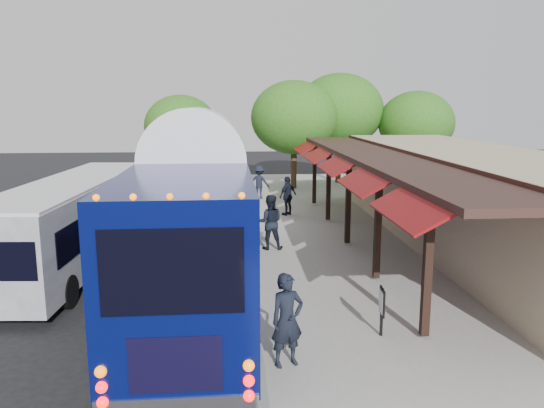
# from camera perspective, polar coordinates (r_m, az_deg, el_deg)

# --- Properties ---
(ground) EXTENTS (90.00, 90.00, 0.00)m
(ground) POSITION_cam_1_polar(r_m,az_deg,el_deg) (15.72, -2.50, -8.97)
(ground) COLOR black
(ground) RESTS_ON ground
(sidewalk) EXTENTS (10.00, 40.00, 0.15)m
(sidewalk) POSITION_cam_1_polar(r_m,az_deg,el_deg) (20.25, 11.45, -4.43)
(sidewalk) COLOR #9E9B93
(sidewalk) RESTS_ON ground
(curb) EXTENTS (0.20, 40.00, 0.16)m
(curb) POSITION_cam_1_polar(r_m,az_deg,el_deg) (19.51, -2.74, -4.80)
(curb) COLOR gray
(curb) RESTS_ON ground
(station_shelter) EXTENTS (8.15, 20.00, 3.60)m
(station_shelter) POSITION_cam_1_polar(r_m,az_deg,el_deg) (21.05, 20.53, 0.61)
(station_shelter) COLOR tan
(station_shelter) RESTS_ON ground
(coach_bus) EXTENTS (2.85, 13.01, 4.14)m
(coach_bus) POSITION_cam_1_polar(r_m,az_deg,el_deg) (14.74, -8.16, -1.41)
(coach_bus) COLOR #060E4F
(coach_bus) RESTS_ON ground
(city_bus) EXTENTS (3.05, 10.81, 2.87)m
(city_bus) POSITION_cam_1_polar(r_m,az_deg,el_deg) (18.50, -20.41, -1.52)
(city_bus) COLOR gray
(city_bus) RESTS_ON ground
(ped_a) EXTENTS (0.81, 0.67, 1.90)m
(ped_a) POSITION_cam_1_polar(r_m,az_deg,el_deg) (10.71, 1.64, -12.37)
(ped_a) COLOR black
(ped_a) RESTS_ON sidewalk
(ped_b) EXTENTS (1.00, 0.80, 1.97)m
(ped_b) POSITION_cam_1_polar(r_m,az_deg,el_deg) (18.94, -0.24, -1.95)
(ped_b) COLOR black
(ped_b) RESTS_ON sidewalk
(ped_c) EXTENTS (1.10, 1.05, 1.83)m
(ped_c) POSITION_cam_1_polar(r_m,az_deg,el_deg) (24.76, 1.71, 0.89)
(ped_c) COLOR black
(ped_c) RESTS_ON sidewalk
(ped_d) EXTENTS (1.33, 1.05, 1.81)m
(ped_d) POSITION_cam_1_polar(r_m,az_deg,el_deg) (29.14, -1.36, 2.36)
(ped_d) COLOR black
(ped_d) RESTS_ON sidewalk
(sign_board) EXTENTS (0.10, 0.50, 1.11)m
(sign_board) POSITION_cam_1_polar(r_m,az_deg,el_deg) (12.29, 11.74, -10.48)
(sign_board) COLOR black
(sign_board) RESTS_ON sidewalk
(tree_left) EXTENTS (5.24, 5.24, 6.70)m
(tree_left) POSITION_cam_1_polar(r_m,az_deg,el_deg) (32.49, 2.39, 9.27)
(tree_left) COLOR #382314
(tree_left) RESTS_ON ground
(tree_mid) EXTENTS (5.67, 5.67, 7.26)m
(tree_mid) POSITION_cam_1_polar(r_m,az_deg,el_deg) (35.19, 7.28, 9.91)
(tree_mid) COLOR #382314
(tree_mid) RESTS_ON ground
(tree_right) EXTENTS (4.77, 4.77, 6.11)m
(tree_right) POSITION_cam_1_polar(r_m,az_deg,el_deg) (35.20, 15.26, 8.37)
(tree_right) COLOR #382314
(tree_right) RESTS_ON ground
(tree_far) EXTENTS (4.58, 4.58, 5.86)m
(tree_far) POSITION_cam_1_polar(r_m,az_deg,el_deg) (34.24, -9.78, 8.25)
(tree_far) COLOR #382314
(tree_far) RESTS_ON ground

